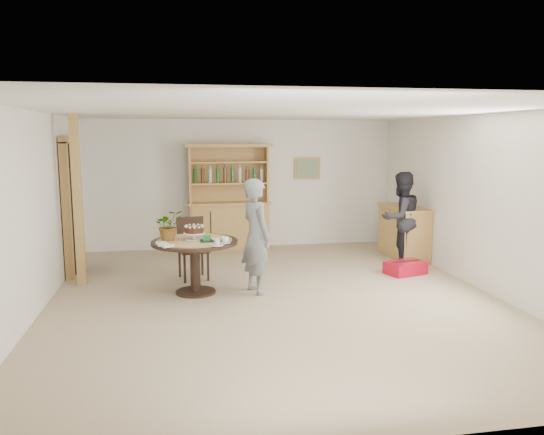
{
  "coord_description": "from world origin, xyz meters",
  "views": [
    {
      "loc": [
        -1.27,
        -6.83,
        2.19
      ],
      "look_at": [
        0.04,
        0.44,
        1.05
      ],
      "focal_mm": 35.0,
      "sensor_mm": 36.0,
      "label": 1
    }
  ],
  "objects_px": {
    "sideboard": "(404,232)",
    "dining_chair": "(192,244)",
    "adult_person": "(401,218)",
    "red_suitcase": "(405,268)",
    "hutch": "(229,215)",
    "dining_table": "(195,251)",
    "teen_boy": "(256,236)"
  },
  "relations": [
    {
      "from": "hutch",
      "to": "sideboard",
      "type": "bearing_deg",
      "value": -22.21
    },
    {
      "from": "hutch",
      "to": "adult_person",
      "type": "bearing_deg",
      "value": -30.09
    },
    {
      "from": "dining_chair",
      "to": "adult_person",
      "type": "height_order",
      "value": "adult_person"
    },
    {
      "from": "dining_chair",
      "to": "teen_boy",
      "type": "relative_size",
      "value": 0.59
    },
    {
      "from": "dining_table",
      "to": "dining_chair",
      "type": "height_order",
      "value": "dining_chair"
    },
    {
      "from": "red_suitcase",
      "to": "teen_boy",
      "type": "bearing_deg",
      "value": 175.4
    },
    {
      "from": "hutch",
      "to": "red_suitcase",
      "type": "relative_size",
      "value": 2.95
    },
    {
      "from": "teen_boy",
      "to": "red_suitcase",
      "type": "distance_m",
      "value": 2.65
    },
    {
      "from": "sideboard",
      "to": "teen_boy",
      "type": "relative_size",
      "value": 0.78
    },
    {
      "from": "hutch",
      "to": "dining_chair",
      "type": "distance_m",
      "value": 2.1
    },
    {
      "from": "dining_table",
      "to": "adult_person",
      "type": "height_order",
      "value": "adult_person"
    },
    {
      "from": "teen_boy",
      "to": "adult_person",
      "type": "bearing_deg",
      "value": -85.35
    },
    {
      "from": "teen_boy",
      "to": "adult_person",
      "type": "height_order",
      "value": "teen_boy"
    },
    {
      "from": "dining_table",
      "to": "red_suitcase",
      "type": "distance_m",
      "value": 3.41
    },
    {
      "from": "adult_person",
      "to": "sideboard",
      "type": "bearing_deg",
      "value": -140.33
    },
    {
      "from": "dining_chair",
      "to": "teen_boy",
      "type": "bearing_deg",
      "value": -58.52
    },
    {
      "from": "dining_table",
      "to": "dining_chair",
      "type": "relative_size",
      "value": 1.27
    },
    {
      "from": "dining_chair",
      "to": "adult_person",
      "type": "bearing_deg",
      "value": -6.33
    },
    {
      "from": "adult_person",
      "to": "red_suitcase",
      "type": "bearing_deg",
      "value": 55.6
    },
    {
      "from": "hutch",
      "to": "teen_boy",
      "type": "bearing_deg",
      "value": -88.0
    },
    {
      "from": "sideboard",
      "to": "red_suitcase",
      "type": "distance_m",
      "value": 1.23
    },
    {
      "from": "dining_table",
      "to": "dining_chair",
      "type": "bearing_deg",
      "value": 91.1
    },
    {
      "from": "sideboard",
      "to": "dining_table",
      "type": "distance_m",
      "value": 4.09
    },
    {
      "from": "red_suitcase",
      "to": "sideboard",
      "type": "bearing_deg",
      "value": 50.6
    },
    {
      "from": "teen_boy",
      "to": "red_suitcase",
      "type": "bearing_deg",
      "value": -97.76
    },
    {
      "from": "hutch",
      "to": "sideboard",
      "type": "height_order",
      "value": "hutch"
    },
    {
      "from": "sideboard",
      "to": "red_suitcase",
      "type": "bearing_deg",
      "value": -112.32
    },
    {
      "from": "hutch",
      "to": "dining_table",
      "type": "relative_size",
      "value": 1.7
    },
    {
      "from": "adult_person",
      "to": "red_suitcase",
      "type": "height_order",
      "value": "adult_person"
    },
    {
      "from": "sideboard",
      "to": "dining_chair",
      "type": "bearing_deg",
      "value": -169.48
    },
    {
      "from": "hutch",
      "to": "dining_table",
      "type": "distance_m",
      "value": 2.88
    },
    {
      "from": "adult_person",
      "to": "red_suitcase",
      "type": "distance_m",
      "value": 1.01
    }
  ]
}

